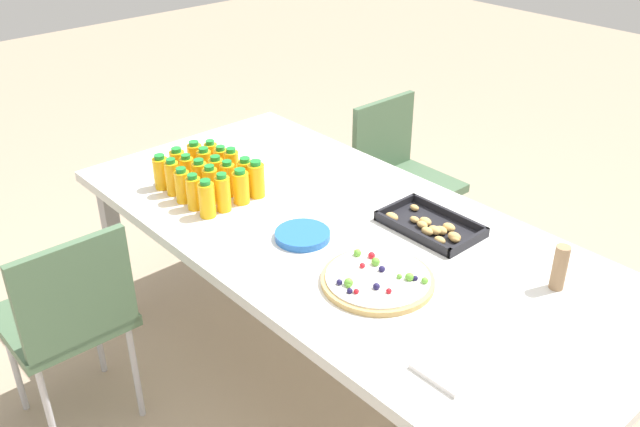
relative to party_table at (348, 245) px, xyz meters
name	(u,v)px	position (x,y,z in m)	size (l,w,h in m)	color
ground_plane	(344,389)	(0.00, 0.00, -0.67)	(12.00, 12.00, 0.00)	tan
party_table	(348,245)	(0.00, 0.00, 0.00)	(2.13, 1.00, 0.73)	silver
chair_far_left	(399,172)	(-0.50, 0.83, -0.17)	(0.40, 0.40, 0.83)	#4C6B4C
chair_near_left	(68,314)	(-0.51, -0.82, -0.17)	(0.41, 0.41, 0.83)	#4C6B4C
juice_bottle_0	(161,172)	(-0.71, -0.31, 0.12)	(0.06, 0.06, 0.14)	#F9AD14
juice_bottle_1	(173,178)	(-0.63, -0.30, 0.13)	(0.05, 0.05, 0.14)	#FAAC14
juice_bottle_2	(183,186)	(-0.56, -0.30, 0.12)	(0.06, 0.06, 0.14)	#F9AE14
juice_bottle_3	(194,193)	(-0.48, -0.30, 0.12)	(0.05, 0.05, 0.14)	#F9AD14
juice_bottle_4	(207,199)	(-0.41, -0.30, 0.12)	(0.06, 0.06, 0.14)	#F9AE14
juice_bottle_5	(178,166)	(-0.71, -0.23, 0.12)	(0.06, 0.06, 0.14)	#FAAC14
juice_bottle_6	(187,173)	(-0.64, -0.23, 0.12)	(0.05, 0.05, 0.14)	#F9AC14
juice_bottle_7	(200,178)	(-0.56, -0.23, 0.13)	(0.06, 0.06, 0.14)	#F9AD14
juice_bottle_8	(211,185)	(-0.49, -0.23, 0.13)	(0.06, 0.06, 0.15)	#FAAC14
juice_bottle_9	(223,193)	(-0.41, -0.23, 0.13)	(0.05, 0.05, 0.15)	#F9AC14
juice_bottle_10	(195,160)	(-0.71, -0.15, 0.13)	(0.06, 0.06, 0.15)	#FAAC14
juice_bottle_11	(205,166)	(-0.64, -0.15, 0.13)	(0.06, 0.06, 0.14)	#F9AC14
juice_bottle_12	(216,174)	(-0.56, -0.16, 0.12)	(0.06, 0.06, 0.14)	#FAAD14
juice_bottle_13	(228,179)	(-0.49, -0.15, 0.12)	(0.05, 0.05, 0.14)	#F9AE14
juice_bottle_14	(241,187)	(-0.41, -0.15, 0.12)	(0.06, 0.06, 0.13)	#F9AE14
juice_bottle_15	(211,157)	(-0.71, -0.08, 0.12)	(0.05, 0.05, 0.13)	#F9AD14
juice_bottle_16	(221,163)	(-0.63, -0.08, 0.12)	(0.05, 0.05, 0.13)	#FAAD14
juice_bottle_17	(232,167)	(-0.56, -0.08, 0.13)	(0.06, 0.06, 0.15)	#F9AE14
juice_bottle_18	(246,175)	(-0.48, -0.08, 0.12)	(0.06, 0.06, 0.13)	#FAAD14
juice_bottle_19	(256,180)	(-0.41, -0.08, 0.13)	(0.06, 0.06, 0.14)	#F9AE14
fruit_pizza	(377,279)	(0.28, -0.15, 0.07)	(0.35, 0.35, 0.05)	tan
snack_tray	(430,226)	(0.18, 0.22, 0.07)	(0.34, 0.21, 0.04)	black
plate_stack	(303,235)	(-0.07, -0.15, 0.07)	(0.19, 0.19, 0.02)	blue
napkin_stack	(450,368)	(0.68, -0.29, 0.07)	(0.15, 0.15, 0.01)	white
cardboard_tube	(560,268)	(0.66, 0.23, 0.13)	(0.04, 0.04, 0.14)	#9E7A56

